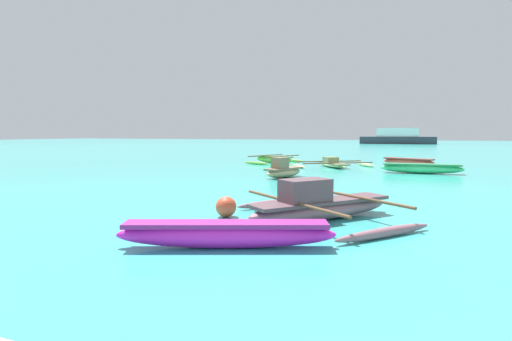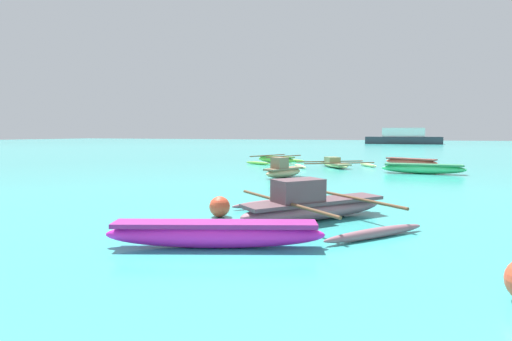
{
  "view_description": "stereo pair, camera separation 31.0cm",
  "coord_description": "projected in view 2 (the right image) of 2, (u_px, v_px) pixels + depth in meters",
  "views": [
    {
      "loc": [
        -1.94,
        -1.49,
        2.01
      ],
      "look_at": [
        -8.54,
        16.15,
        0.25
      ],
      "focal_mm": 28.0,
      "sensor_mm": 36.0,
      "label": 1
    },
    {
      "loc": [
        -1.65,
        -1.38,
        2.01
      ],
      "look_at": [
        -8.54,
        16.15,
        0.25
      ],
      "focal_mm": 28.0,
      "sensor_mm": 36.0,
      "label": 2
    }
  ],
  "objects": [
    {
      "name": "moored_boat_2",
      "position": [
        276.0,
        159.0,
        26.98
      ],
      "size": [
        3.4,
        4.27,
        0.52
      ],
      "rotation": [
        0.0,
        0.0,
        -0.39
      ],
      "color": "#79CE45",
      "rests_on": "ground_plane"
    },
    {
      "name": "moored_boat_1",
      "position": [
        215.0,
        233.0,
        7.03
      ],
      "size": [
        3.81,
        1.85,
        0.46
      ],
      "rotation": [
        0.0,
        0.0,
        0.36
      ],
      "color": "#E123BD",
      "rests_on": "ground_plane"
    },
    {
      "name": "moored_boat_0",
      "position": [
        423.0,
        168.0,
        19.85
      ],
      "size": [
        3.95,
        0.8,
        0.49
      ],
      "rotation": [
        0.0,
        0.0,
        0.02
      ],
      "color": "#44DD7F",
      "rests_on": "ground_plane"
    },
    {
      "name": "mooring_buoy_2",
      "position": [
        220.0,
        207.0,
        9.61
      ],
      "size": [
        0.5,
        0.5,
        0.5
      ],
      "color": "#E54C2D",
      "rests_on": "ground_plane"
    },
    {
      "name": "moored_boat_5",
      "position": [
        334.0,
        164.0,
        23.63
      ],
      "size": [
        4.87,
        4.18,
        0.59
      ],
      "rotation": [
        0.0,
        0.0,
        -0.99
      ],
      "color": "#CBDE8B",
      "rests_on": "ground_plane"
    },
    {
      "name": "distant_ferry",
      "position": [
        403.0,
        137.0,
        74.78
      ],
      "size": [
        13.55,
        2.98,
        2.98
      ],
      "color": "#2D333D",
      "rests_on": "ground_plane"
    },
    {
      "name": "moored_boat_6",
      "position": [
        313.0,
        206.0,
        9.27
      ],
      "size": [
        4.69,
        4.5,
        0.98
      ],
      "rotation": [
        0.0,
        0.0,
        0.88
      ],
      "color": "#8C5D69",
      "rests_on": "ground_plane"
    },
    {
      "name": "moored_boat_4",
      "position": [
        411.0,
        162.0,
        24.72
      ],
      "size": [
        3.25,
        1.99,
        0.46
      ],
      "rotation": [
        0.0,
        0.0,
        -0.43
      ],
      "color": "#D95140",
      "rests_on": "ground_plane"
    },
    {
      "name": "moored_boat_3",
      "position": [
        283.0,
        170.0,
        18.14
      ],
      "size": [
        1.46,
        2.38,
        0.93
      ],
      "rotation": [
        0.0,
        0.0,
        1.19
      ],
      "color": "tan",
      "rests_on": "ground_plane"
    }
  ]
}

